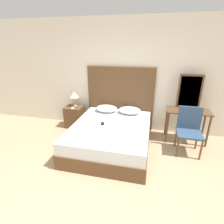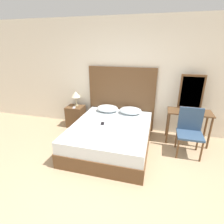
# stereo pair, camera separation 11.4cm
# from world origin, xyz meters

# --- Properties ---
(ground_plane) EXTENTS (16.00, 16.00, 0.00)m
(ground_plane) POSITION_xyz_m (0.00, 0.00, 0.00)
(ground_plane) COLOR tan
(wall_back) EXTENTS (10.00, 0.06, 2.70)m
(wall_back) POSITION_xyz_m (0.00, 2.63, 1.35)
(wall_back) COLOR silver
(wall_back) RESTS_ON ground_plane
(bed) EXTENTS (1.60, 1.94, 0.53)m
(bed) POSITION_xyz_m (-0.13, 1.56, 0.26)
(bed) COLOR brown
(bed) RESTS_ON ground_plane
(headboard) EXTENTS (1.68, 0.05, 1.59)m
(headboard) POSITION_xyz_m (-0.13, 2.56, 0.80)
(headboard) COLOR brown
(headboard) RESTS_ON ground_plane
(pillow_left) EXTENTS (0.53, 0.39, 0.16)m
(pillow_left) POSITION_xyz_m (-0.42, 2.28, 0.61)
(pillow_left) COLOR silver
(pillow_left) RESTS_ON bed
(pillow_right) EXTENTS (0.53, 0.39, 0.16)m
(pillow_right) POSITION_xyz_m (0.16, 2.28, 0.61)
(pillow_right) COLOR silver
(pillow_right) RESTS_ON bed
(phone_on_bed) EXTENTS (0.10, 0.16, 0.01)m
(phone_on_bed) POSITION_xyz_m (-0.31, 1.56, 0.53)
(phone_on_bed) COLOR black
(phone_on_bed) RESTS_ON bed
(nightstand) EXTENTS (0.44, 0.38, 0.56)m
(nightstand) POSITION_xyz_m (-1.32, 2.32, 0.28)
(nightstand) COLOR brown
(nightstand) RESTS_ON ground_plane
(table_lamp) EXTENTS (0.24, 0.24, 0.39)m
(table_lamp) POSITION_xyz_m (-1.32, 2.40, 0.87)
(table_lamp) COLOR tan
(table_lamp) RESTS_ON nightstand
(phone_on_nightstand) EXTENTS (0.12, 0.16, 0.01)m
(phone_on_nightstand) POSITION_xyz_m (-1.30, 2.23, 0.57)
(phone_on_nightstand) COLOR #B7B7BC
(phone_on_nightstand) RESTS_ON nightstand
(vanity_desk) EXTENTS (0.92, 0.45, 0.74)m
(vanity_desk) POSITION_xyz_m (1.46, 2.22, 0.60)
(vanity_desk) COLOR brown
(vanity_desk) RESTS_ON ground_plane
(vanity_mirror) EXTENTS (0.50, 0.03, 0.76)m
(vanity_mirror) POSITION_xyz_m (1.46, 2.41, 1.12)
(vanity_mirror) COLOR brown
(vanity_mirror) RESTS_ON vanity_desk
(chair) EXTENTS (0.48, 0.46, 0.93)m
(chair) POSITION_xyz_m (1.44, 1.80, 0.53)
(chair) COLOR #334C6B
(chair) RESTS_ON ground_plane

